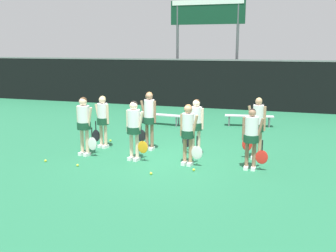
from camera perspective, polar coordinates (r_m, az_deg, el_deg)
The scene contains 19 objects.
ground_plane at distance 11.49m, azimuth 0.06°, elevation -4.52°, with size 140.00×140.00×0.00m, color #216642.
fence_windscreen at distance 20.20m, azimuth 8.10°, elevation 6.04°, with size 60.00×0.08×2.52m.
scoreboard at distance 21.18m, azimuth 5.70°, elevation 14.64°, with size 3.90×0.15×5.50m.
bench_courtside at distance 16.11m, azimuth -1.30°, elevation 1.54°, with size 2.00×0.54×0.43m.
bench_far at distance 16.08m, azimuth 11.69°, elevation 1.30°, with size 1.96×0.60×0.44m.
player_0 at distance 11.70m, azimuth -12.10°, elevation 0.75°, with size 0.67×0.40×1.73m.
player_1 at distance 10.98m, azimuth -4.95°, elevation 0.13°, with size 0.67×0.40×1.69m.
player_2 at distance 10.51m, azimuth 2.94°, elevation -0.53°, with size 0.64×0.35×1.66m.
player_3 at distance 10.35m, azimuth 12.04°, elevation -1.17°, with size 0.69×0.39×1.62m.
player_4 at distance 12.51m, azimuth -9.47°, elevation 1.25°, with size 0.64×0.37×1.65m.
player_5 at distance 12.07m, azimuth -2.77°, elevation 1.51°, with size 0.66×0.36×1.81m.
player_6 at distance 11.54m, azimuth 4.07°, elevation 0.55°, with size 0.65×0.38×1.66m.
player_7 at distance 11.33m, azimuth 12.86°, elevation 0.33°, with size 0.63×0.34×1.77m.
tennis_ball_0 at distance 9.96m, azimuth -2.48°, elevation -6.89°, with size 0.07×0.07×0.07m, color #CCE033.
tennis_ball_1 at distance 10.88m, azimuth -12.99°, elevation -5.57°, with size 0.07×0.07×0.07m, color #CCE033.
tennis_ball_2 at distance 13.43m, azimuth -8.35°, elevation -2.11°, with size 0.07×0.07×0.07m, color #CCE033.
tennis_ball_3 at distance 11.33m, azimuth 3.42°, elevation -4.58°, with size 0.07×0.07×0.07m, color #CCE033.
tennis_ball_4 at distance 10.25m, azimuth 3.76°, elevation -6.36°, with size 0.07×0.07×0.07m, color #CCE033.
tennis_ball_5 at distance 11.52m, azimuth -17.36°, elevation -4.83°, with size 0.07×0.07×0.07m, color #CCE033.
Camera 1 is at (3.33, -10.52, 3.19)m, focal length 42.00 mm.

